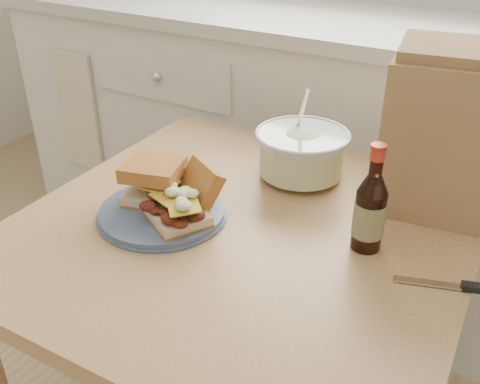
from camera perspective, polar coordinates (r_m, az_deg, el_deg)
The scene contains 9 objects.
cabinet_run at distance 1.90m, azimuth 9.82°, elevation 4.04°, with size 2.50×0.64×0.94m.
dining_table at distance 1.11m, azimuth 0.34°, elevation -7.89°, with size 0.88×0.88×0.71m.
plate at distance 1.08m, azimuth -8.28°, elevation -2.15°, with size 0.25×0.25×0.02m, color #475774.
sandwich_left at distance 1.09m, azimuth -9.13°, elevation 1.22°, with size 0.14×0.13×0.08m.
sandwich_right at distance 1.03m, azimuth -5.90°, elevation -1.00°, with size 0.14×0.19×0.09m.
coleslaw_bowl at distance 1.20m, azimuth 6.56°, elevation 3.90°, with size 0.21×0.21×0.21m.
beer_bottle at distance 0.97m, azimuth 13.69°, elevation -1.96°, with size 0.06×0.06×0.21m.
knife at distance 0.96m, azimuth 23.33°, elevation -9.33°, with size 0.17×0.07×0.01m.
paper_bag at distance 1.10m, azimuth 21.16°, elevation 5.21°, with size 0.23×0.15×0.31m, color #A67750.
Camera 1 is at (0.60, 0.09, 1.28)m, focal length 40.00 mm.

